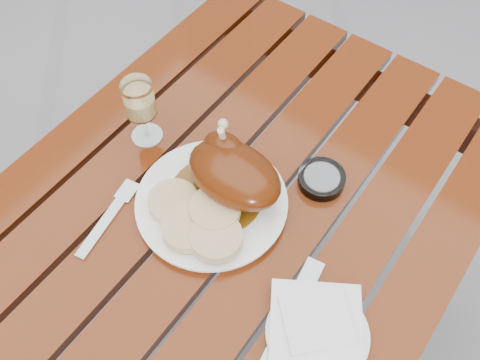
% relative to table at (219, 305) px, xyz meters
% --- Properties ---
extents(ground, '(60.00, 60.00, 0.00)m').
position_rel_table_xyz_m(ground, '(0.00, 0.00, -0.38)').
color(ground, slate).
rests_on(ground, ground).
extents(table, '(0.80, 1.20, 0.75)m').
position_rel_table_xyz_m(table, '(0.00, 0.00, 0.00)').
color(table, maroon).
rests_on(table, ground).
extents(dinner_plate, '(0.30, 0.30, 0.02)m').
position_rel_table_xyz_m(dinner_plate, '(-0.03, 0.04, 0.38)').
color(dinner_plate, white).
rests_on(dinner_plate, table).
extents(roast_duck, '(0.20, 0.18, 0.13)m').
position_rel_table_xyz_m(roast_duck, '(-0.02, 0.08, 0.44)').
color(roast_duck, '#633B0B').
rests_on(roast_duck, dinner_plate).
extents(bread_dumplings, '(0.20, 0.14, 0.03)m').
position_rel_table_xyz_m(bread_dumplings, '(-0.02, -0.01, 0.41)').
color(bread_dumplings, tan).
rests_on(bread_dumplings, dinner_plate).
extents(wine_glass, '(0.07, 0.07, 0.15)m').
position_rel_table_xyz_m(wine_glass, '(-0.23, 0.09, 0.45)').
color(wine_glass, '#E0C065').
rests_on(wine_glass, table).
extents(side_plate, '(0.19, 0.19, 0.01)m').
position_rel_table_xyz_m(side_plate, '(0.25, -0.05, 0.38)').
color(side_plate, white).
rests_on(side_plate, table).
extents(napkin, '(0.19, 0.19, 0.01)m').
position_rel_table_xyz_m(napkin, '(0.24, -0.04, 0.39)').
color(napkin, white).
rests_on(napkin, side_plate).
extents(ashtray, '(0.11, 0.11, 0.02)m').
position_rel_table_xyz_m(ashtray, '(0.11, 0.20, 0.39)').
color(ashtray, '#B2B7BC').
rests_on(ashtray, table).
extents(fork, '(0.05, 0.16, 0.01)m').
position_rel_table_xyz_m(fork, '(-0.16, -0.10, 0.38)').
color(fork, gray).
rests_on(fork, table).
extents(knife, '(0.06, 0.24, 0.01)m').
position_rel_table_xyz_m(knife, '(0.21, -0.10, 0.38)').
color(knife, gray).
rests_on(knife, table).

